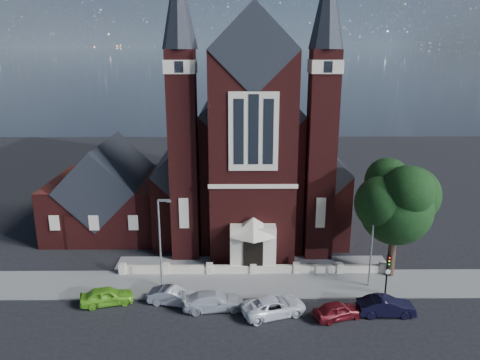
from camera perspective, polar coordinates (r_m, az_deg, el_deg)
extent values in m
plane|color=black|center=(51.74, 1.26, -7.04)|extent=(120.00, 120.00, 0.00)
cube|color=slate|center=(42.28, 1.69, -12.60)|extent=(60.00, 5.00, 0.12)
cube|color=slate|center=(45.83, 1.50, -10.21)|extent=(26.00, 3.00, 0.14)
cube|color=beige|center=(44.04, 1.59, -11.36)|extent=(24.00, 0.40, 0.90)
cube|color=#441312|center=(59.13, 1.01, 3.03)|extent=(10.00, 30.00, 14.00)
cube|color=black|center=(57.97, 1.04, 9.79)|extent=(10.00, 30.20, 10.00)
cube|color=#441312|center=(59.19, -6.26, -0.05)|extent=(5.00, 26.00, 8.00)
cube|color=#441312|center=(59.58, 8.25, -0.01)|extent=(5.00, 26.00, 8.00)
cube|color=black|center=(58.22, -6.38, 3.74)|extent=(5.01, 26.20, 5.01)
cube|color=black|center=(58.62, 8.40, 3.75)|extent=(5.01, 26.20, 5.01)
cube|color=#441312|center=(43.36, 1.55, 2.33)|extent=(8.00, 3.00, 20.00)
cube|color=black|center=(42.15, 1.66, 15.67)|extent=(8.00, 3.20, 8.00)
cube|color=beige|center=(41.23, 1.66, 5.88)|extent=(4.40, 0.15, 7.00)
cube|color=black|center=(41.13, 1.66, 6.14)|extent=(0.90, 0.08, 6.20)
cube|color=beige|center=(43.99, 1.57, -8.21)|extent=(4.20, 2.00, 4.40)
cube|color=black|center=(43.29, 1.61, -9.51)|extent=(1.80, 0.12, 3.20)
cone|color=beige|center=(43.14, 1.59, -5.55)|extent=(4.60, 4.60, 1.60)
cube|color=#441312|center=(44.58, -6.88, 2.60)|extent=(2.60, 2.60, 20.00)
cube|color=beige|center=(43.44, -7.26, 13.58)|extent=(2.80, 2.80, 1.20)
cone|color=black|center=(43.58, -7.53, 20.82)|extent=(3.20, 3.20, 8.00)
cube|color=#441312|center=(45.03, 9.81, 2.61)|extent=(2.60, 2.60, 20.00)
cube|color=beige|center=(43.90, 10.34, 13.47)|extent=(2.80, 2.80, 1.20)
cone|color=black|center=(44.03, 10.72, 20.64)|extent=(3.20, 3.20, 8.00)
cube|color=#441312|center=(55.38, -15.63, -2.77)|extent=(12.00, 12.00, 6.00)
cube|color=black|center=(54.52, -15.86, 0.22)|extent=(8.49, 12.20, 8.49)
cylinder|color=black|center=(44.73, 18.03, -8.20)|extent=(0.70, 0.70, 5.00)
sphere|color=black|center=(43.31, 18.48, -3.35)|extent=(6.40, 6.40, 6.40)
sphere|color=black|center=(41.78, 19.75, -1.28)|extent=(4.40, 4.40, 4.40)
cylinder|color=gray|center=(40.55, -9.72, -7.84)|extent=(0.16, 0.16, 8.00)
cube|color=gray|center=(39.05, -9.26, -2.47)|extent=(1.00, 0.15, 0.18)
cube|color=gray|center=(39.02, -8.68, -2.58)|extent=(0.35, 0.22, 0.12)
cylinder|color=gray|center=(41.66, 15.76, -7.57)|extent=(0.16, 0.16, 8.00)
cube|color=gray|center=(40.43, 16.87, -2.33)|extent=(1.00, 0.15, 0.18)
cube|color=gray|center=(40.57, 17.40, -2.43)|extent=(0.35, 0.22, 0.12)
cylinder|color=black|center=(41.48, 17.47, -10.87)|extent=(0.14, 0.14, 4.00)
cube|color=black|center=(40.80, 17.69, -9.33)|extent=(0.28, 0.22, 0.90)
sphere|color=red|center=(40.57, 17.78, -9.02)|extent=(0.14, 0.14, 0.14)
sphere|color=#CC8C0C|center=(40.69, 17.74, -9.40)|extent=(0.14, 0.14, 0.14)
sphere|color=#0C9919|center=(40.82, 17.71, -9.78)|extent=(0.14, 0.14, 0.14)
imported|color=#6ABC25|center=(40.54, -15.92, -13.43)|extent=(4.51, 2.68, 1.44)
imported|color=#94959B|center=(39.46, -8.08, -13.86)|extent=(4.35, 2.26, 1.37)
imported|color=silver|center=(38.48, -3.29, -14.50)|extent=(5.13, 2.56, 1.43)
imported|color=white|center=(37.82, 4.15, -15.12)|extent=(5.55, 3.79, 1.41)
imported|color=maroon|center=(38.06, 11.89, -15.29)|extent=(4.26, 2.74, 1.35)
imported|color=black|center=(39.37, 17.38, -14.48)|extent=(4.46, 1.56, 1.47)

